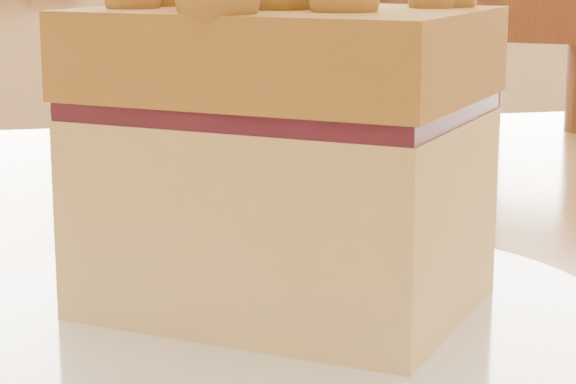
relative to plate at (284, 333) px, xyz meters
The scene contains 2 objects.
plate is the anchor object (origin of this frame).
cake_slice 0.06m from the plate, 146.69° to the left, with size 0.15×0.13×0.11m.
Camera 1 is at (-0.06, -0.26, 0.88)m, focal length 70.00 mm.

